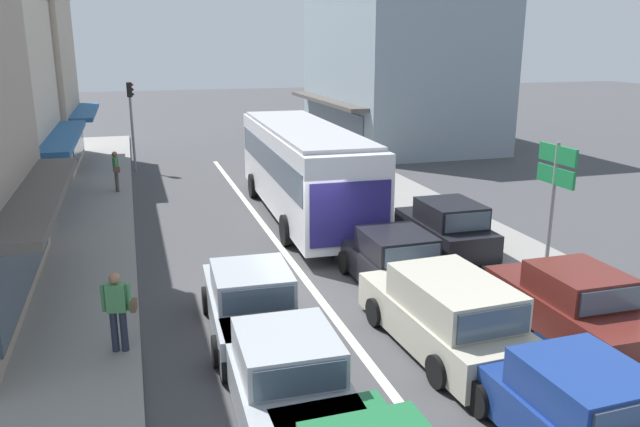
{
  "coord_description": "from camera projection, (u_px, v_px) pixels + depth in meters",
  "views": [
    {
      "loc": [
        -4.05,
        -14.16,
        5.98
      ],
      "look_at": [
        1.0,
        2.47,
        1.2
      ],
      "focal_mm": 35.0,
      "sensor_mm": 36.0,
      "label": 1
    }
  ],
  "objects": [
    {
      "name": "city_bus",
      "position": [
        303.0,
        165.0,
        21.59
      ],
      "size": [
        2.99,
        10.93,
        3.23
      ],
      "color": "silver",
      "rests_on": "ground"
    },
    {
      "name": "traffic_light_downstreet",
      "position": [
        131.0,
        111.0,
        29.29
      ],
      "size": [
        0.33,
        0.24,
        4.2
      ],
      "color": "gray",
      "rests_on": "ground"
    },
    {
      "name": "parked_sedan_kerb_front",
      "position": [
        574.0,
        305.0,
        13.06
      ],
      "size": [
        1.93,
        4.22,
        1.47
      ],
      "color": "#561E19",
      "rests_on": "ground"
    },
    {
      "name": "pedestrian_browsing_midblock",
      "position": [
        116.0,
        169.0,
        25.07
      ],
      "size": [
        0.29,
        0.65,
        1.63
      ],
      "color": "#4C4742",
      "rests_on": "sidewalk_left"
    },
    {
      "name": "kerb_right",
      "position": [
        427.0,
        208.0,
        23.04
      ],
      "size": [
        2.8,
        44.0,
        0.12
      ],
      "primitive_type": "cube",
      "color": "gray",
      "rests_on": "ground"
    },
    {
      "name": "parked_hatchback_kerb_second",
      "position": [
        446.0,
        228.0,
        18.33
      ],
      "size": [
        1.84,
        3.71,
        1.54
      ],
      "color": "black",
      "rests_on": "ground"
    },
    {
      "name": "sedan_behind_bus_mid",
      "position": [
        286.0,
        377.0,
        10.25
      ],
      "size": [
        1.97,
        4.24,
        1.47
      ],
      "color": "#9EA3A8",
      "rests_on": "ground"
    },
    {
      "name": "directional_road_sign",
      "position": [
        555.0,
        178.0,
        15.62
      ],
      "size": [
        0.1,
        1.4,
        3.6
      ],
      "color": "gray",
      "rests_on": "ground"
    },
    {
      "name": "ground_plane",
      "position": [
        311.0,
        287.0,
        15.78
      ],
      "size": [
        140.0,
        140.0,
        0.0
      ],
      "primitive_type": "plane",
      "color": "#3F3F42"
    },
    {
      "name": "sidewalk_left",
      "position": [
        48.0,
        239.0,
        19.39
      ],
      "size": [
        5.2,
        44.0,
        0.14
      ],
      "primitive_type": "cube",
      "color": "gray",
      "rests_on": "ground"
    },
    {
      "name": "wagon_adjacent_lane_trail",
      "position": [
        446.0,
        315.0,
        12.41
      ],
      "size": [
        2.1,
        4.58,
        1.58
      ],
      "color": "#B7B29E",
      "rests_on": "ground"
    },
    {
      "name": "lane_centre_line",
      "position": [
        275.0,
        240.0,
        19.47
      ],
      "size": [
        0.2,
        28.0,
        0.01
      ],
      "primitive_type": "cube",
      "color": "silver",
      "rests_on": "ground"
    },
    {
      "name": "sedan_adjacent_lane_lead",
      "position": [
        394.0,
        263.0,
        15.59
      ],
      "size": [
        1.92,
        4.21,
        1.47
      ],
      "color": "black",
      "rests_on": "ground"
    },
    {
      "name": "sedan_behind_bus_near",
      "position": [
        252.0,
        304.0,
        13.12
      ],
      "size": [
        2.03,
        4.27,
        1.47
      ],
      "color": "#9EA3A8",
      "rests_on": "ground"
    },
    {
      "name": "sedan_queue_far_back",
      "position": [
        578.0,
        413.0,
        9.26
      ],
      "size": [
        2.0,
        4.25,
        1.47
      ],
      "color": "navy",
      "rests_on": "ground"
    },
    {
      "name": "building_right_far",
      "position": [
        398.0,
        65.0,
        37.07
      ],
      "size": [
        9.24,
        12.76,
        9.34
      ],
      "color": "#84939E",
      "rests_on": "ground"
    },
    {
      "name": "pedestrian_with_handbag_near",
      "position": [
        118.0,
        307.0,
        11.99
      ],
      "size": [
        0.66,
        0.31,
        1.63
      ],
      "color": "#232838",
      "rests_on": "sidewalk_left"
    }
  ]
}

